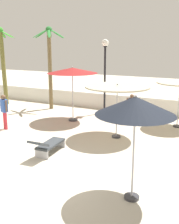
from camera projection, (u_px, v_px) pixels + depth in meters
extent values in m
plane|color=beige|center=(42.00, 177.00, 8.79)|extent=(56.00, 56.00, 0.00)
cube|color=silver|center=(135.00, 104.00, 16.95)|extent=(25.20, 0.30, 1.00)
cylinder|color=#333338|center=(116.00, 136.00, 12.52)|extent=(0.40, 0.40, 0.08)
cylinder|color=#A5A5AD|center=(117.00, 112.00, 12.25)|extent=(0.05, 0.05, 2.34)
cylinder|color=#B7AD93|center=(117.00, 87.00, 11.97)|extent=(2.84, 2.84, 0.06)
sphere|color=#99999E|center=(117.00, 85.00, 11.95)|extent=(0.08, 0.08, 0.08)
cylinder|color=#333338|center=(177.00, 126.00, 14.08)|extent=(0.39, 0.39, 0.08)
cylinder|color=#A5A5AD|center=(178.00, 105.00, 13.82)|extent=(0.05, 0.05, 2.28)
cylinder|color=#333338|center=(132.00, 197.00, 7.57)|extent=(0.42, 0.42, 0.08)
cylinder|color=#A5A5AD|center=(133.00, 157.00, 7.29)|extent=(0.05, 0.05, 2.43)
cone|color=black|center=(135.00, 106.00, 6.95)|extent=(2.07, 2.07, 0.47)
sphere|color=#99999E|center=(136.00, 96.00, 6.89)|extent=(0.08, 0.08, 0.08)
cylinder|color=#333338|center=(73.00, 120.00, 15.25)|extent=(0.51, 0.51, 0.08)
cylinder|color=#A5A5AD|center=(73.00, 97.00, 14.94)|extent=(0.05, 0.05, 2.66)
cone|color=maroon|center=(72.00, 70.00, 14.59)|extent=(2.70, 2.70, 0.29)
sphere|color=#99999E|center=(72.00, 67.00, 14.55)|extent=(0.08, 0.08, 0.08)
cylinder|color=brown|center=(4.00, 68.00, 18.84)|extent=(0.39, 0.29, 5.00)
sphere|color=#348C26|center=(0.00, 30.00, 18.28)|extent=(0.46, 0.46, 0.46)
ellipsoid|color=#348C26|center=(6.00, 34.00, 18.20)|extent=(0.93, 0.35, 0.53)
ellipsoid|color=#348C26|center=(8.00, 34.00, 18.46)|extent=(0.82, 0.75, 0.53)
ellipsoid|color=#348C26|center=(3.00, 34.00, 18.82)|extent=(0.53, 0.92, 0.53)
cylinder|color=brown|center=(50.00, 70.00, 17.46)|extent=(0.25, 0.25, 4.98)
sphere|color=#2A7632|center=(49.00, 30.00, 16.86)|extent=(0.39, 0.39, 0.39)
ellipsoid|color=#2A7632|center=(57.00, 33.00, 16.67)|extent=(1.06, 0.23, 0.59)
ellipsoid|color=#2A7632|center=(57.00, 34.00, 17.29)|extent=(0.58, 1.06, 0.59)
ellipsoid|color=#2A7632|center=(50.00, 34.00, 17.48)|extent=(0.70, 1.02, 0.59)
ellipsoid|color=#2A7632|center=(42.00, 34.00, 17.20)|extent=(1.07, 0.27, 0.59)
ellipsoid|color=#2A7632|center=(40.00, 33.00, 16.59)|extent=(0.66, 1.03, 0.59)
ellipsoid|color=#2A7632|center=(49.00, 33.00, 16.36)|extent=(0.78, 0.98, 0.59)
cylinder|color=black|center=(104.00, 111.00, 16.90)|extent=(0.28, 0.28, 0.20)
cylinder|color=black|center=(105.00, 81.00, 16.44)|extent=(0.12, 0.12, 3.97)
cylinder|color=black|center=(105.00, 47.00, 15.96)|extent=(0.22, 0.22, 0.06)
sphere|color=white|center=(105.00, 43.00, 15.91)|extent=(0.42, 0.42, 0.42)
cube|color=#B7B7BC|center=(59.00, 143.00, 11.34)|extent=(0.55, 0.08, 0.35)
cube|color=#B7B7BC|center=(42.00, 154.00, 10.18)|extent=(0.55, 0.08, 0.35)
cube|color=#33383D|center=(51.00, 144.00, 10.72)|extent=(0.65, 1.44, 0.08)
cube|color=#33383D|center=(38.00, 144.00, 9.89)|extent=(0.59, 0.66, 0.35)
cylinder|color=#D8333F|center=(6.00, 121.00, 13.57)|extent=(0.12, 0.12, 0.88)
cylinder|color=#D8333F|center=(5.00, 120.00, 13.68)|extent=(0.12, 0.12, 0.88)
cube|color=#3359B2|center=(4.00, 106.00, 13.45)|extent=(0.42, 0.36, 0.62)
sphere|color=brown|center=(3.00, 97.00, 13.34)|extent=(0.24, 0.24, 0.24)
cylinder|color=brown|center=(6.00, 106.00, 13.26)|extent=(0.08, 0.08, 0.56)
cylinder|color=brown|center=(2.00, 104.00, 13.61)|extent=(0.08, 0.08, 0.56)
cylinder|color=#26262D|center=(130.00, 116.00, 14.71)|extent=(0.12, 0.12, 0.80)
cylinder|color=#26262D|center=(133.00, 116.00, 14.67)|extent=(0.12, 0.12, 0.80)
cube|color=#26262D|center=(132.00, 103.00, 14.52)|extent=(0.40, 0.31, 0.56)
sphere|color=brown|center=(132.00, 96.00, 14.43)|extent=(0.22, 0.22, 0.22)
cylinder|color=brown|center=(127.00, 103.00, 14.57)|extent=(0.08, 0.08, 0.51)
cylinder|color=brown|center=(136.00, 103.00, 14.46)|extent=(0.08, 0.08, 0.51)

